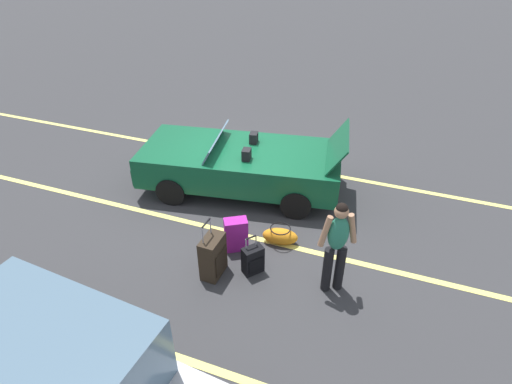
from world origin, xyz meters
name	(u,v)px	position (x,y,z in m)	size (l,w,h in m)	color
ground_plane	(241,188)	(0.00, 0.00, 0.00)	(80.00, 80.00, 0.00)	#333335
lot_line_near	(260,162)	(0.00, -1.22, 0.00)	(18.00, 0.12, 0.01)	#EAE066
lot_line_mid	(212,228)	(0.00, 1.48, 0.00)	(18.00, 0.12, 0.01)	#EAE066
lot_line_far	(130,341)	(0.00, 4.18, 0.00)	(18.00, 0.12, 0.01)	#EAE066
convertible_car	(232,163)	(0.20, 0.03, 0.59)	(4.44, 2.42, 1.49)	#0F4C2D
suitcase_large_black	(213,256)	(-0.55, 2.56, 0.37)	(0.31, 0.49, 1.04)	#2D2319
suitcase_medium_bright	(236,234)	(-0.65, 1.85, 0.31)	(0.47, 0.41, 0.62)	#991E8C
suitcase_small_carryon	(253,260)	(-1.14, 2.30, 0.25)	(0.37, 0.39, 0.71)	black
duffel_bag	(280,236)	(-1.34, 1.45, 0.16)	(0.68, 0.43, 0.34)	orange
traveler_person	(337,243)	(-2.44, 2.21, 0.93)	(0.57, 0.37, 1.65)	black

